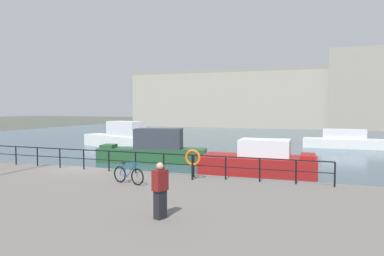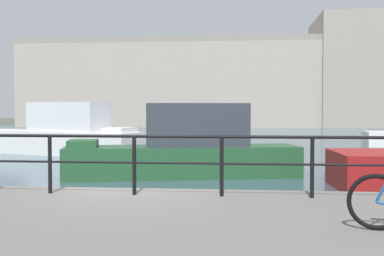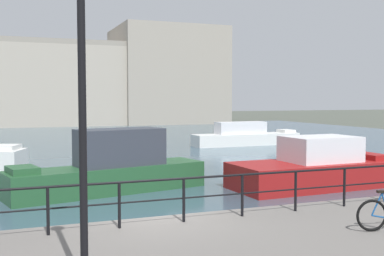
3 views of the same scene
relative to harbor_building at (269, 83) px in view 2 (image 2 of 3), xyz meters
name	(u,v)px [view 2 (image 2 of 3)]	position (x,y,z in m)	size (l,w,h in m)	color
ground_plane	(124,229)	(-5.81, -60.53, -6.01)	(240.00, 240.00, 0.00)	#4C5147
water_basin	(214,139)	(-5.81, -30.33, -6.01)	(80.00, 60.00, 0.01)	#385160
harbor_building	(269,83)	(0.00, 0.00, 0.00)	(55.53, 14.30, 14.54)	#A89E8E
moored_blue_motorboat	(59,135)	(-12.96, -45.01, -4.98)	(9.88, 5.32, 2.69)	white
moored_red_daysailer	(186,149)	(-5.46, -52.89, -5.05)	(8.24, 3.65, 2.54)	#23512D
quay_railing	(178,154)	(-4.65, -61.28, -4.47)	(23.51, 0.07, 1.08)	black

